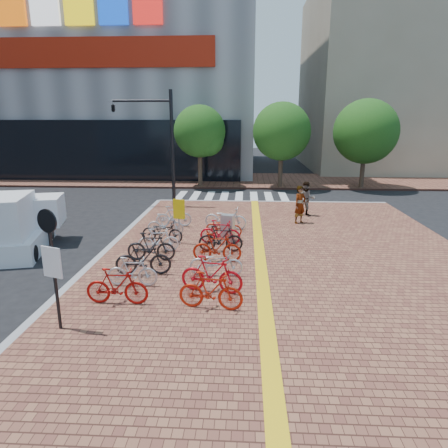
# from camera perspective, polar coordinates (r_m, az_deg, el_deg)

# --- Properties ---
(ground) EXTENTS (120.00, 120.00, 0.00)m
(ground) POSITION_cam_1_polar(r_m,az_deg,el_deg) (13.47, -3.22, -7.54)
(ground) COLOR black
(ground) RESTS_ON ground
(sidewalk) EXTENTS (14.00, 34.00, 0.15)m
(sidewalk) POSITION_cam_1_polar(r_m,az_deg,el_deg) (9.08, 13.32, -19.43)
(sidewalk) COLOR brown
(sidewalk) RESTS_ON ground
(tactile_strip) EXTENTS (0.40, 34.00, 0.01)m
(tactile_strip) POSITION_cam_1_polar(r_m,az_deg,el_deg) (8.92, 6.65, -19.18)
(tactile_strip) COLOR yellow
(tactile_strip) RESTS_ON sidewalk
(kerb_north) EXTENTS (14.00, 0.25, 0.15)m
(kerb_north) POSITION_cam_1_polar(r_m,az_deg,el_deg) (24.94, 6.69, 3.09)
(kerb_north) COLOR gray
(kerb_north) RESTS_ON ground
(far_sidewalk) EXTENTS (70.00, 8.00, 0.15)m
(far_sidewalk) POSITION_cam_1_polar(r_m,az_deg,el_deg) (33.79, 0.67, 6.28)
(far_sidewalk) COLOR brown
(far_sidewalk) RESTS_ON ground
(department_store) EXTENTS (36.00, 24.27, 28.00)m
(department_store) POSITION_cam_1_polar(r_m,az_deg,el_deg) (48.44, -19.89, 24.60)
(department_store) COLOR slate
(department_store) RESTS_ON ground
(building_beige) EXTENTS (20.00, 18.00, 18.00)m
(building_beige) POSITION_cam_1_polar(r_m,az_deg,el_deg) (47.53, 24.85, 18.26)
(building_beige) COLOR gray
(building_beige) RESTS_ON ground
(crosswalk) EXTENTS (7.50, 4.00, 0.01)m
(crosswalk) POSITION_cam_1_polar(r_m,az_deg,el_deg) (26.88, 1.09, 3.89)
(crosswalk) COLOR silver
(crosswalk) RESTS_ON ground
(street_trees) EXTENTS (16.20, 4.60, 6.35)m
(street_trees) POSITION_cam_1_polar(r_m,az_deg,el_deg) (30.06, 10.28, 12.69)
(street_trees) COLOR #38281E
(street_trees) RESTS_ON far_sidewalk
(bike_0) EXTENTS (1.75, 0.51, 1.05)m
(bike_0) POSITION_cam_1_polar(r_m,az_deg,el_deg) (11.46, -15.06, -8.58)
(bike_0) COLOR #9E0F0B
(bike_0) RESTS_ON sidewalk
(bike_1) EXTENTS (1.56, 0.45, 0.93)m
(bike_1) POSITION_cam_1_polar(r_m,az_deg,el_deg) (12.54, -12.98, -6.64)
(bike_1) COLOR silver
(bike_1) RESTS_ON sidewalk
(bike_2) EXTENTS (1.87, 0.73, 1.09)m
(bike_2) POSITION_cam_1_polar(r_m,az_deg,el_deg) (13.30, -11.48, -4.93)
(bike_2) COLOR black
(bike_2) RESTS_ON sidewalk
(bike_3) EXTENTS (1.74, 0.51, 1.04)m
(bike_3) POSITION_cam_1_polar(r_m,az_deg,el_deg) (14.58, -10.39, -3.19)
(bike_3) COLOR black
(bike_3) RESTS_ON sidewalk
(bike_4) EXTENTS (1.61, 0.71, 0.94)m
(bike_4) POSITION_cam_1_polar(r_m,az_deg,el_deg) (15.46, -9.39, -2.30)
(bike_4) COLOR white
(bike_4) RESTS_ON sidewalk
(bike_5) EXTENTS (1.84, 0.91, 0.92)m
(bike_5) POSITION_cam_1_polar(r_m,az_deg,el_deg) (16.68, -8.81, -1.03)
(bike_5) COLOR black
(bike_5) RESTS_ON sidewalk
(bike_6) EXTENTS (1.62, 0.49, 0.96)m
(bike_6) POSITION_cam_1_polar(r_m,az_deg,el_deg) (17.63, -8.37, -0.07)
(bike_6) COLOR silver
(bike_6) RESTS_ON sidewalk
(bike_7) EXTENTS (1.74, 0.76, 1.01)m
(bike_7) POSITION_cam_1_polar(r_m,az_deg,el_deg) (18.94, -7.19, 1.09)
(bike_7) COLOR silver
(bike_7) RESTS_ON sidewalk
(bike_8) EXTENTS (1.81, 0.73, 1.06)m
(bike_8) POSITION_cam_1_polar(r_m,az_deg,el_deg) (10.80, -1.93, -9.49)
(bike_8) COLOR #B4200C
(bike_8) RESTS_ON sidewalk
(bike_9) EXTENTS (1.93, 0.87, 1.12)m
(bike_9) POSITION_cam_1_polar(r_m,az_deg,el_deg) (11.77, -1.77, -7.19)
(bike_9) COLOR red
(bike_9) RESTS_ON sidewalk
(bike_10) EXTENTS (1.75, 0.64, 0.91)m
(bike_10) POSITION_cam_1_polar(r_m,az_deg,el_deg) (13.01, -1.14, -5.48)
(bike_10) COLOR silver
(bike_10) RESTS_ON sidewalk
(bike_11) EXTENTS (1.77, 0.56, 1.05)m
(bike_11) POSITION_cam_1_polar(r_m,az_deg,el_deg) (14.23, -1.00, -3.38)
(bike_11) COLOR #A01E0B
(bike_11) RESTS_ON sidewalk
(bike_12) EXTENTS (1.71, 0.48, 1.02)m
(bike_12) POSITION_cam_1_polar(r_m,az_deg,el_deg) (15.31, -0.48, -2.10)
(bike_12) COLOR black
(bike_12) RESTS_ON sidewalk
(bike_13) EXTENTS (1.72, 0.67, 1.00)m
(bike_13) POSITION_cam_1_polar(r_m,az_deg,el_deg) (16.21, -0.56, -1.17)
(bike_13) COLOR red
(bike_13) RESTS_ON sidewalk
(bike_14) EXTENTS (1.68, 0.84, 0.84)m
(bike_14) POSITION_cam_1_polar(r_m,az_deg,el_deg) (17.30, -0.05, -0.41)
(bike_14) COLOR #9E1C0B
(bike_14) RESTS_ON sidewalk
(bike_15) EXTENTS (2.08, 1.07, 1.04)m
(bike_15) POSITION_cam_1_polar(r_m,az_deg,el_deg) (18.44, 0.22, 0.88)
(bike_15) COLOR silver
(bike_15) RESTS_ON sidewalk
(pedestrian_a) EXTENTS (0.80, 0.75, 1.84)m
(pedestrian_a) POSITION_cam_1_polar(r_m,az_deg,el_deg) (19.73, 10.80, 2.73)
(pedestrian_a) COLOR gray
(pedestrian_a) RESTS_ON sidewalk
(pedestrian_b) EXTENTS (0.90, 0.72, 1.79)m
(pedestrian_b) POSITION_cam_1_polar(r_m,az_deg,el_deg) (21.33, 11.71, 3.53)
(pedestrian_b) COLOR #4B4C5F
(pedestrian_b) RESTS_ON sidewalk
(utility_box) EXTENTS (0.60, 0.50, 1.12)m
(utility_box) POSITION_cam_1_polar(r_m,az_deg,el_deg) (16.63, 0.54, -0.54)
(utility_box) COLOR #B9BABE
(utility_box) RESTS_ON sidewalk
(yellow_sign) EXTENTS (0.49, 0.20, 1.85)m
(yellow_sign) POSITION_cam_1_polar(r_m,az_deg,el_deg) (16.17, -6.48, 1.55)
(yellow_sign) COLOR #B7B7BC
(yellow_sign) RESTS_ON sidewalk
(notice_sign) EXTENTS (0.54, 0.22, 3.01)m
(notice_sign) POSITION_cam_1_polar(r_m,az_deg,el_deg) (10.12, -23.42, -4.14)
(notice_sign) COLOR black
(notice_sign) RESTS_ON sidewalk
(traffic_light_pole) EXTENTS (3.49, 1.35, 6.50)m
(traffic_light_pole) POSITION_cam_1_polar(r_m,az_deg,el_deg) (23.37, -11.20, 13.40)
(traffic_light_pole) COLOR black
(traffic_light_pole) RESTS_ON sidewalk
(box_truck) EXTENTS (2.72, 4.37, 2.35)m
(box_truck) POSITION_cam_1_polar(r_m,az_deg,el_deg) (17.54, -27.26, -0.08)
(box_truck) COLOR white
(box_truck) RESTS_ON ground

